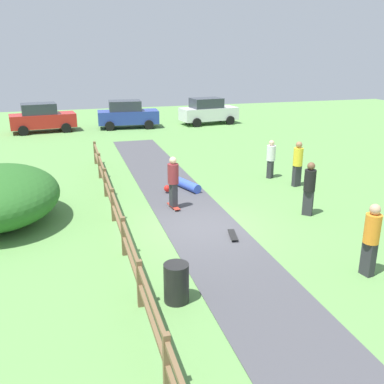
# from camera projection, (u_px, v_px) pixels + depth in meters

# --- Properties ---
(ground_plane) EXTENTS (60.00, 60.00, 0.00)m
(ground_plane) POSITION_uv_depth(u_px,v_px,m) (202.00, 227.00, 13.64)
(ground_plane) COLOR #60934C
(asphalt_path) EXTENTS (2.40, 28.00, 0.02)m
(asphalt_path) POSITION_uv_depth(u_px,v_px,m) (202.00, 226.00, 13.64)
(asphalt_path) COLOR #47474C
(asphalt_path) RESTS_ON ground_plane
(wooden_fence) EXTENTS (0.12, 18.12, 1.10)m
(wooden_fence) POSITION_uv_depth(u_px,v_px,m) (118.00, 215.00, 12.74)
(wooden_fence) COLOR brown
(wooden_fence) RESTS_ON ground_plane
(trash_bin) EXTENTS (0.56, 0.56, 0.90)m
(trash_bin) POSITION_uv_depth(u_px,v_px,m) (176.00, 283.00, 9.48)
(trash_bin) COLOR black
(trash_bin) RESTS_ON ground_plane
(skater_riding) EXTENTS (0.43, 0.82, 1.85)m
(skater_riding) POSITION_uv_depth(u_px,v_px,m) (173.00, 180.00, 14.86)
(skater_riding) COLOR #B23326
(skater_riding) RESTS_ON asphalt_path
(skater_fallen) EXTENTS (1.40, 1.59, 0.36)m
(skater_fallen) POSITION_uv_depth(u_px,v_px,m) (185.00, 185.00, 17.20)
(skater_fallen) COLOR blue
(skater_fallen) RESTS_ON asphalt_path
(skateboard_loose) EXTENTS (0.36, 0.82, 0.08)m
(skateboard_loose) POSITION_uv_depth(u_px,v_px,m) (233.00, 235.00, 12.83)
(skateboard_loose) COLOR black
(skateboard_loose) RESTS_ON asphalt_path
(bystander_yellow) EXTENTS (0.45, 0.45, 1.85)m
(bystander_yellow) POSITION_uv_depth(u_px,v_px,m) (298.00, 162.00, 17.39)
(bystander_yellow) COLOR #2D2D33
(bystander_yellow) RESTS_ON ground_plane
(bystander_black) EXTENTS (0.54, 0.54, 1.83)m
(bystander_black) POSITION_uv_depth(u_px,v_px,m) (309.00, 186.00, 14.32)
(bystander_black) COLOR #2D2D33
(bystander_black) RESTS_ON ground_plane
(bystander_orange) EXTENTS (0.44, 0.44, 1.86)m
(bystander_orange) POSITION_uv_depth(u_px,v_px,m) (371.00, 236.00, 10.42)
(bystander_orange) COLOR #2D2D33
(bystander_orange) RESTS_ON ground_plane
(bystander_white) EXTENTS (0.54, 0.54, 1.65)m
(bystander_white) POSITION_uv_depth(u_px,v_px,m) (271.00, 157.00, 18.58)
(bystander_white) COLOR #2D2D33
(bystander_white) RESTS_ON ground_plane
(parked_car_red) EXTENTS (4.37, 2.39, 1.92)m
(parked_car_red) POSITION_uv_depth(u_px,v_px,m) (42.00, 118.00, 29.03)
(parked_car_red) COLOR red
(parked_car_red) RESTS_ON ground_plane
(parked_car_white) EXTENTS (4.37, 2.38, 1.92)m
(parked_car_white) POSITION_uv_depth(u_px,v_px,m) (208.00, 111.00, 32.14)
(parked_car_white) COLOR silver
(parked_car_white) RESTS_ON ground_plane
(parked_car_blue) EXTENTS (4.30, 2.22, 1.92)m
(parked_car_blue) POSITION_uv_depth(u_px,v_px,m) (127.00, 114.00, 30.56)
(parked_car_blue) COLOR #283D99
(parked_car_blue) RESTS_ON ground_plane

